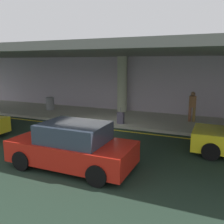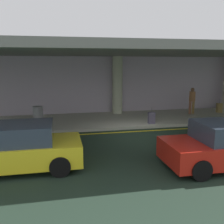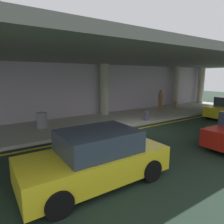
% 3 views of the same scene
% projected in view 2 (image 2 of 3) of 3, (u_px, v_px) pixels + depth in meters
% --- Properties ---
extents(ground_plane, '(60.00, 60.00, 0.00)m').
position_uv_depth(ground_plane, '(139.00, 135.00, 12.26)').
color(ground_plane, '#1C2D22').
extents(sidewalk, '(26.00, 4.20, 0.15)m').
position_uv_depth(sidewalk, '(123.00, 119.00, 15.23)').
color(sidewalk, '#B1B19F').
rests_on(sidewalk, ground).
extents(lane_stripe_yellow, '(26.00, 0.14, 0.01)m').
position_uv_depth(lane_stripe_yellow, '(135.00, 131.00, 12.81)').
color(lane_stripe_yellow, yellow).
rests_on(lane_stripe_yellow, ground).
extents(support_column_far_left, '(0.66, 0.66, 3.65)m').
position_uv_depth(support_column_far_left, '(117.00, 85.00, 16.37)').
color(support_column_far_left, '#B2B899').
rests_on(support_column_far_left, sidewalk).
extents(ceiling_overhang, '(28.00, 13.20, 0.30)m').
position_uv_depth(ceiling_overhang, '(126.00, 52.00, 14.01)').
color(ceiling_overhang, slate).
rests_on(ceiling_overhang, support_column_far_left).
extents(terminal_back_wall, '(26.00, 0.30, 3.80)m').
position_uv_depth(terminal_back_wall, '(115.00, 85.00, 17.05)').
color(terminal_back_wall, '#BBAFBF').
rests_on(terminal_back_wall, ground).
extents(car_yellow_taxi, '(4.10, 1.92, 1.50)m').
position_uv_depth(car_yellow_taxi, '(17.00, 148.00, 8.18)').
color(car_yellow_taxi, yellow).
rests_on(car_yellow_taxi, ground).
extents(traveler_with_luggage, '(0.38, 0.38, 1.68)m').
position_uv_depth(traveler_with_luggage, '(192.00, 99.00, 16.32)').
color(traveler_with_luggage, '#90573C').
rests_on(traveler_with_luggage, sidewalk).
extents(suitcase_upright_primary, '(0.36, 0.22, 0.90)m').
position_uv_depth(suitcase_upright_primary, '(219.00, 108.00, 16.88)').
color(suitcase_upright_primary, olive).
rests_on(suitcase_upright_primary, sidewalk).
extents(suitcase_upright_secondary, '(0.36, 0.22, 0.90)m').
position_uv_depth(suitcase_upright_secondary, '(151.00, 118.00, 13.79)').
color(suitcase_upright_secondary, '#575168').
rests_on(suitcase_upright_secondary, sidewalk).
extents(trash_bin_steel, '(0.56, 0.56, 0.85)m').
position_uv_depth(trash_bin_steel, '(38.00, 114.00, 14.33)').
color(trash_bin_steel, gray).
rests_on(trash_bin_steel, sidewalk).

